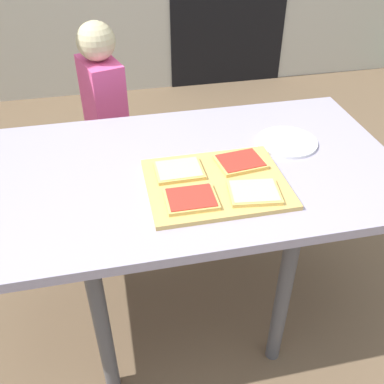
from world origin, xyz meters
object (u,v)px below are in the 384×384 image
(plate_white_right, at_px, (287,142))
(dining_table, at_px, (177,186))
(cutting_board, at_px, (216,183))
(child_left, at_px, (105,115))
(pizza_slice_near_right, at_px, (254,192))
(pizza_slice_near_left, at_px, (191,199))
(pizza_slice_far_right, at_px, (240,162))
(pizza_slice_far_left, at_px, (179,170))

(plate_white_right, bearing_deg, dining_table, -169.59)
(cutting_board, distance_m, child_left, 0.87)
(pizza_slice_near_right, bearing_deg, plate_white_right, 52.22)
(pizza_slice_near_right, bearing_deg, pizza_slice_near_left, 177.70)
(pizza_slice_near_left, distance_m, pizza_slice_far_right, 0.25)
(cutting_board, relative_size, pizza_slice_near_right, 2.61)
(cutting_board, height_order, pizza_slice_near_right, pizza_slice_near_right)
(pizza_slice_far_right, bearing_deg, child_left, 118.97)
(pizza_slice_near_left, distance_m, plate_white_right, 0.48)
(cutting_board, relative_size, pizza_slice_near_left, 2.83)
(pizza_slice_near_right, relative_size, plate_white_right, 0.76)
(pizza_slice_far_right, relative_size, plate_white_right, 0.76)
(dining_table, height_order, cutting_board, cutting_board)
(dining_table, distance_m, pizza_slice_near_left, 0.21)
(dining_table, bearing_deg, pizza_slice_far_right, -10.44)
(pizza_slice_near_left, bearing_deg, pizza_slice_far_left, 91.89)
(dining_table, distance_m, cutting_board, 0.17)
(dining_table, relative_size, pizza_slice_far_left, 9.82)
(pizza_slice_far_left, bearing_deg, plate_white_right, 16.21)
(dining_table, xyz_separation_m, cutting_board, (0.10, -0.12, 0.08))
(pizza_slice_far_left, distance_m, child_left, 0.78)
(pizza_slice_far_right, bearing_deg, plate_white_right, 28.60)
(plate_white_right, bearing_deg, cutting_board, -148.00)
(pizza_slice_far_right, bearing_deg, pizza_slice_near_left, -141.36)
(pizza_slice_near_left, height_order, pizza_slice_far_right, same)
(pizza_slice_near_right, bearing_deg, dining_table, 133.94)
(pizza_slice_far_right, xyz_separation_m, plate_white_right, (0.20, 0.11, -0.02))
(plate_white_right, bearing_deg, pizza_slice_far_right, -151.40)
(pizza_slice_near_left, xyz_separation_m, plate_white_right, (0.40, 0.27, -0.02))
(pizza_slice_far_left, bearing_deg, cutting_board, -36.18)
(pizza_slice_near_right, bearing_deg, pizza_slice_far_right, 87.12)
(pizza_slice_far_left, height_order, pizza_slice_far_right, same)
(pizza_slice_near_left, distance_m, child_left, 0.92)
(cutting_board, distance_m, pizza_slice_far_left, 0.12)
(pizza_slice_far_right, height_order, plate_white_right, pizza_slice_far_right)
(pizza_slice_far_left, relative_size, plate_white_right, 0.70)
(pizza_slice_far_right, distance_m, child_left, 0.85)
(dining_table, bearing_deg, child_left, 106.35)
(dining_table, xyz_separation_m, pizza_slice_far_right, (0.20, -0.04, 0.09))
(pizza_slice_far_right, height_order, pizza_slice_near_right, same)
(pizza_slice_near_right, bearing_deg, child_left, 113.91)
(dining_table, xyz_separation_m, pizza_slice_near_left, (0.01, -0.19, 0.09))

